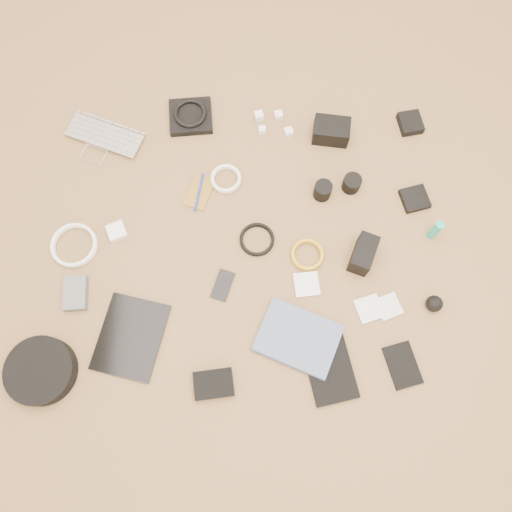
{
  "coord_description": "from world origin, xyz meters",
  "views": [
    {
      "loc": [
        0.06,
        -0.55,
        1.62
      ],
      "look_at": [
        0.05,
        -0.04,
        0.02
      ],
      "focal_mm": 35.0,
      "sensor_mm": 36.0,
      "label": 1
    }
  ],
  "objects_px": {
    "laptop": "(101,144)",
    "headphone_case": "(41,371)",
    "dslr_camera": "(331,131)",
    "tablet": "(131,337)",
    "paperback": "(287,366)",
    "phone": "(223,285)"
  },
  "relations": [
    {
      "from": "laptop",
      "to": "headphone_case",
      "type": "height_order",
      "value": "headphone_case"
    },
    {
      "from": "dslr_camera",
      "to": "headphone_case",
      "type": "distance_m",
      "value": 1.27
    },
    {
      "from": "dslr_camera",
      "to": "headphone_case",
      "type": "relative_size",
      "value": 0.6
    },
    {
      "from": "laptop",
      "to": "tablet",
      "type": "distance_m",
      "value": 0.72
    },
    {
      "from": "tablet",
      "to": "paperback",
      "type": "distance_m",
      "value": 0.51
    },
    {
      "from": "laptop",
      "to": "paperback",
      "type": "distance_m",
      "value": 1.04
    },
    {
      "from": "laptop",
      "to": "paperback",
      "type": "xyz_separation_m",
      "value": [
        0.68,
        -0.79,
        0.0
      ]
    },
    {
      "from": "laptop",
      "to": "phone",
      "type": "distance_m",
      "value": 0.7
    },
    {
      "from": "tablet",
      "to": "laptop",
      "type": "bearing_deg",
      "value": 116.49
    },
    {
      "from": "dslr_camera",
      "to": "tablet",
      "type": "bearing_deg",
      "value": -124.97
    },
    {
      "from": "phone",
      "to": "paperback",
      "type": "height_order",
      "value": "paperback"
    },
    {
      "from": "laptop",
      "to": "tablet",
      "type": "bearing_deg",
      "value": -55.93
    },
    {
      "from": "dslr_camera",
      "to": "phone",
      "type": "xyz_separation_m",
      "value": [
        -0.38,
        -0.57,
        -0.03
      ]
    },
    {
      "from": "laptop",
      "to": "tablet",
      "type": "height_order",
      "value": "laptop"
    },
    {
      "from": "tablet",
      "to": "dslr_camera",
      "type": "bearing_deg",
      "value": 60.98
    },
    {
      "from": "laptop",
      "to": "phone",
      "type": "xyz_separation_m",
      "value": [
        0.46,
        -0.53,
        -0.01
      ]
    },
    {
      "from": "laptop",
      "to": "dslr_camera",
      "type": "height_order",
      "value": "dslr_camera"
    },
    {
      "from": "dslr_camera",
      "to": "phone",
      "type": "bearing_deg",
      "value": -116.57
    },
    {
      "from": "phone",
      "to": "headphone_case",
      "type": "height_order",
      "value": "headphone_case"
    },
    {
      "from": "paperback",
      "to": "headphone_case",
      "type": "bearing_deg",
      "value": 113.99
    },
    {
      "from": "tablet",
      "to": "phone",
      "type": "height_order",
      "value": "tablet"
    },
    {
      "from": "tablet",
      "to": "phone",
      "type": "bearing_deg",
      "value": 43.87
    }
  ]
}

